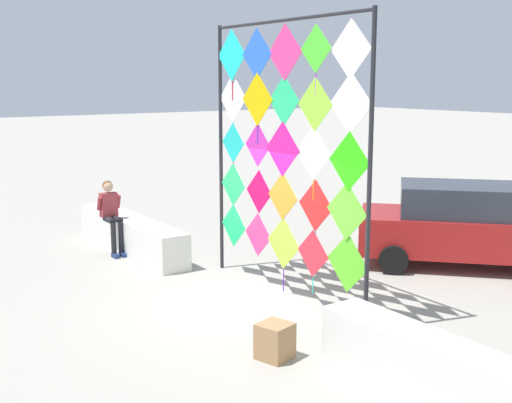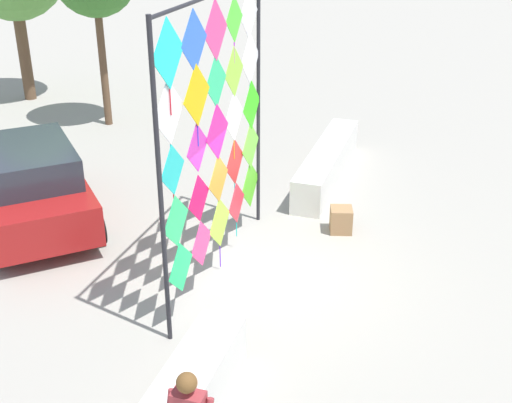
# 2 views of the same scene
# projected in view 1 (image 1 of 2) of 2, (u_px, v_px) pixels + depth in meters

# --- Properties ---
(ground) EXTENTS (120.00, 120.00, 0.00)m
(ground) POSITION_uv_depth(u_px,v_px,m) (255.00, 304.00, 11.15)
(ground) COLOR #9E998E
(plaza_ledge_left) EXTENTS (4.27, 0.64, 0.75)m
(plaza_ledge_left) POSITION_uv_depth(u_px,v_px,m) (131.00, 234.00, 14.57)
(plaza_ledge_left) COLOR silver
(plaza_ledge_left) RESTS_ON ground
(plaza_ledge_right) EXTENTS (4.27, 0.64, 0.75)m
(plaza_ledge_right) POSITION_uv_depth(u_px,v_px,m) (469.00, 386.00, 7.37)
(plaza_ledge_right) COLOR silver
(plaza_ledge_right) RESTS_ON ground
(kite_display_rack) EXTENTS (4.22, 0.14, 4.73)m
(kite_display_rack) POSITION_uv_depth(u_px,v_px,m) (285.00, 142.00, 11.13)
(kite_display_rack) COLOR #232328
(kite_display_rack) RESTS_ON ground
(seated_vendor) EXTENTS (0.72, 0.52, 1.59)m
(seated_vendor) POSITION_uv_depth(u_px,v_px,m) (111.00, 211.00, 14.22)
(seated_vendor) COLOR black
(seated_vendor) RESTS_ON ground
(parked_car) EXTENTS (4.37, 4.27, 1.66)m
(parked_car) POSITION_uv_depth(u_px,v_px,m) (466.00, 225.00, 13.35)
(parked_car) COLOR maroon
(parked_car) RESTS_ON ground
(cardboard_box_large) EXTENTS (0.51, 0.51, 0.49)m
(cardboard_box_large) POSITION_uv_depth(u_px,v_px,m) (275.00, 341.00, 8.95)
(cardboard_box_large) COLOR #9E754C
(cardboard_box_large) RESTS_ON ground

